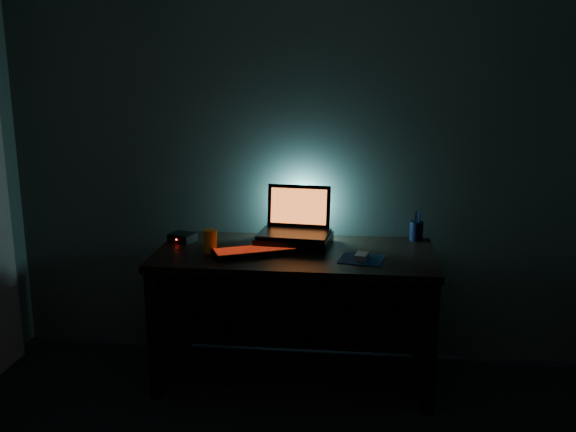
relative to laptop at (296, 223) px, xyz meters
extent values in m
cube|color=#414A46|center=(0.01, 0.22, 0.38)|extent=(3.50, 0.00, 2.50)
cube|color=black|center=(0.01, -0.16, -0.14)|extent=(1.50, 0.70, 0.04)
cube|color=black|center=(-0.70, -0.16, -0.52)|extent=(0.06, 0.64, 0.71)
cube|color=black|center=(0.72, -0.16, -0.52)|extent=(0.06, 0.64, 0.71)
cube|color=black|center=(0.01, 0.17, -0.52)|extent=(1.38, 0.02, 0.65)
cube|color=black|center=(-0.01, -0.05, -0.09)|extent=(0.43, 0.34, 0.06)
cube|color=black|center=(-0.01, -0.05, -0.05)|extent=(0.40, 0.30, 0.02)
cube|color=black|center=(0.01, 0.08, 0.08)|extent=(0.36, 0.08, 0.24)
cube|color=#FF611A|center=(0.01, 0.07, 0.08)|extent=(0.32, 0.06, 0.20)
cube|color=black|center=(-0.17, -0.22, -0.11)|extent=(0.53, 0.35, 0.03)
cube|color=red|center=(-0.17, -0.22, -0.09)|extent=(0.49, 0.32, 0.00)
cube|color=#0B2951|center=(0.37, -0.27, -0.12)|extent=(0.25, 0.24, 0.00)
cube|color=#98989D|center=(0.37, -0.27, -0.10)|extent=(0.08, 0.11, 0.03)
cylinder|color=black|center=(0.68, 0.14, -0.07)|extent=(0.08, 0.08, 0.11)
cylinder|color=orange|center=(-0.44, -0.23, -0.06)|extent=(0.08, 0.08, 0.12)
cube|color=black|center=(-0.65, -0.03, -0.10)|extent=(0.17, 0.15, 0.05)
sphere|color=#FF0C07|center=(-0.67, -0.08, -0.10)|extent=(0.01, 0.01, 0.01)
camera|label=1|loc=(0.34, -3.46, 0.87)|focal=40.00mm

